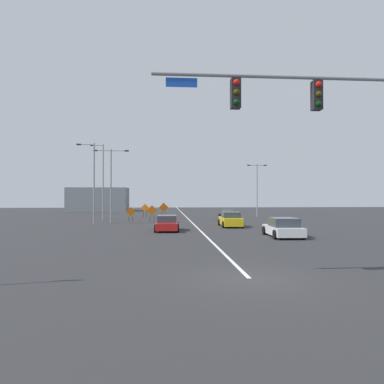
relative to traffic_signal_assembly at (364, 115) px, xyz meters
The scene contains 16 objects.
ground 7.19m from the traffic_signal_assembly, behind, with size 163.62×163.62×0.00m, color #2D2D30.
road_centre_stripe 46.03m from the traffic_signal_assembly, 95.31° to the left, with size 0.16×90.90×0.01m.
traffic_signal_assembly is the anchor object (origin of this frame).
street_lamp_mid_left 29.56m from the traffic_signal_assembly, 116.38° to the left, with size 3.84×0.24×8.06m.
street_lamp_far_right 35.61m from the traffic_signal_assembly, 115.07° to the left, with size 1.65×0.24×9.46m.
street_lamp_mid_right 37.94m from the traffic_signal_assembly, 80.87° to the left, with size 2.87×0.24×7.59m.
street_lamp_near_left 29.25m from the traffic_signal_assembly, 120.45° to the left, with size 1.89×0.24×8.52m.
construction_sign_right_lane 29.77m from the traffic_signal_assembly, 107.25° to the left, with size 1.18×0.22×1.92m.
construction_sign_median_far 30.85m from the traffic_signal_assembly, 111.47° to the left, with size 1.08×0.24×1.69m.
construction_sign_left_shoulder 38.39m from the traffic_signal_assembly, 105.26° to the left, with size 1.15×0.13×1.91m.
construction_sign_median_near 37.29m from the traffic_signal_assembly, 101.59° to the left, with size 1.29×0.35×2.07m.
car_yellow_near 21.77m from the traffic_signal_assembly, 92.53° to the left, with size 2.10×4.50×1.43m.
car_red_distant 19.56m from the traffic_signal_assembly, 111.97° to the left, with size 2.06×3.99×1.30m.
car_black_far 32.28m from the traffic_signal_assembly, 88.54° to the left, with size 2.06×4.34×1.18m.
car_white_mid 13.46m from the traffic_signal_assembly, 84.27° to the left, with size 2.30×4.31×1.37m.
roadside_building_west 63.19m from the traffic_signal_assembly, 109.15° to the left, with size 11.61×6.73×4.70m.
Camera 1 is at (-2.94, -12.10, 2.87)m, focal length 32.64 mm.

